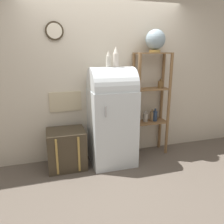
{
  "coord_description": "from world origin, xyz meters",
  "views": [
    {
      "loc": [
        -0.93,
        -2.88,
        1.73
      ],
      "look_at": [
        0.0,
        0.24,
        0.84
      ],
      "focal_mm": 35.0,
      "sensor_mm": 36.0,
      "label": 1
    }
  ],
  "objects": [
    {
      "name": "ground_plane",
      "position": [
        0.0,
        0.0,
        0.0
      ],
      "size": [
        12.0,
        12.0,
        0.0
      ],
      "primitive_type": "plane",
      "color": "#60564C"
    },
    {
      "name": "wall_back",
      "position": [
        -0.0,
        0.57,
        1.35
      ],
      "size": [
        7.0,
        0.09,
        2.7
      ],
      "color": "beige",
      "rests_on": "ground_plane"
    },
    {
      "name": "refrigerator",
      "position": [
        -0.0,
        0.24,
        0.79
      ],
      "size": [
        0.68,
        0.66,
        1.52
      ],
      "color": "silver",
      "rests_on": "ground_plane"
    },
    {
      "name": "suitcase_trunk",
      "position": [
        -0.72,
        0.27,
        0.3
      ],
      "size": [
        0.57,
        0.49,
        0.6
      ],
      "color": "#423828",
      "rests_on": "ground_plane"
    },
    {
      "name": "shelf_unit",
      "position": [
        0.74,
        0.38,
        0.94
      ],
      "size": [
        0.6,
        0.3,
        1.73
      ],
      "color": "olive",
      "rests_on": "ground_plane"
    },
    {
      "name": "globe",
      "position": [
        0.74,
        0.34,
        1.91
      ],
      "size": [
        0.31,
        0.31,
        0.35
      ],
      "color": "#AD8942",
      "rests_on": "shelf_unit"
    },
    {
      "name": "vase_left",
      "position": [
        -0.05,
        0.24,
        1.63
      ],
      "size": [
        0.08,
        0.08,
        0.23
      ],
      "color": "beige",
      "rests_on": "refrigerator"
    },
    {
      "name": "vase_center",
      "position": [
        0.06,
        0.23,
        1.66
      ],
      "size": [
        0.09,
        0.09,
        0.29
      ],
      "color": "silver",
      "rests_on": "refrigerator"
    }
  ]
}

